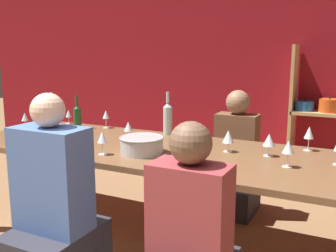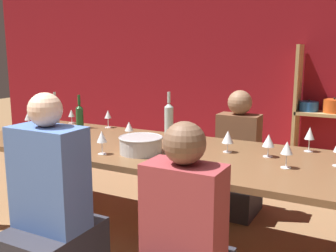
# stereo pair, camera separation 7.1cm
# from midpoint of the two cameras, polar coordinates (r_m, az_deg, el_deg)

# --- Properties ---
(wall_back_red) EXTENTS (8.80, 0.06, 2.70)m
(wall_back_red) POSITION_cam_midpoint_polar(r_m,az_deg,el_deg) (4.98, 12.07, 9.19)
(wall_back_red) COLOR maroon
(wall_back_red) RESTS_ON ground_plane
(dining_table) EXTENTS (3.17, 1.06, 0.77)m
(dining_table) POSITION_cam_midpoint_polar(r_m,az_deg,el_deg) (2.92, -1.58, -4.52)
(dining_table) COLOR brown
(dining_table) RESTS_ON ground_plane
(mixing_bowl) EXTENTS (0.31, 0.31, 0.12)m
(mixing_bowl) POSITION_cam_midpoint_polar(r_m,az_deg,el_deg) (2.76, -4.58, -2.69)
(mixing_bowl) COLOR #B7BABC
(mixing_bowl) RESTS_ON dining_table
(wine_bottle_green) EXTENTS (0.07, 0.07, 0.32)m
(wine_bottle_green) POSITION_cam_midpoint_polar(r_m,az_deg,el_deg) (3.94, -16.91, 2.00)
(wine_bottle_green) COLOR #B2C6C1
(wine_bottle_green) RESTS_ON dining_table
(wine_bottle_dark) EXTENTS (0.07, 0.07, 0.31)m
(wine_bottle_dark) POSITION_cam_midpoint_polar(r_m,az_deg,el_deg) (3.72, -13.56, 1.45)
(wine_bottle_dark) COLOR #1E4C23
(wine_bottle_dark) RESTS_ON dining_table
(wine_bottle_amber) EXTENTS (0.08, 0.08, 0.37)m
(wine_bottle_amber) POSITION_cam_midpoint_polar(r_m,az_deg,el_deg) (3.35, -0.64, 1.18)
(wine_bottle_amber) COLOR #B2C6C1
(wine_bottle_amber) RESTS_ON dining_table
(wine_glass_empty_a) EXTENTS (0.07, 0.07, 0.17)m
(wine_glass_empty_a) POSITION_cam_midpoint_polar(r_m,az_deg,el_deg) (3.69, -9.55, 1.56)
(wine_glass_empty_a) COLOR white
(wine_glass_empty_a) RESTS_ON dining_table
(wine_glass_red_a) EXTENTS (0.07, 0.07, 0.16)m
(wine_glass_red_a) POSITION_cam_midpoint_polar(r_m,az_deg,el_deg) (2.82, 2.32, -1.31)
(wine_glass_red_a) COLOR white
(wine_glass_red_a) RESTS_ON dining_table
(wine_glass_empty_b) EXTENTS (0.07, 0.07, 0.17)m
(wine_glass_empty_b) POSITION_cam_midpoint_polar(r_m,az_deg,el_deg) (2.51, 16.29, -3.05)
(wine_glass_empty_b) COLOR white
(wine_glass_empty_b) RESTS_ON dining_table
(wine_glass_empty_c) EXTENTS (0.07, 0.07, 0.17)m
(wine_glass_empty_c) POSITION_cam_midpoint_polar(r_m,az_deg,el_deg) (2.75, -10.23, -1.67)
(wine_glass_empty_c) COLOR white
(wine_glass_empty_c) RESTS_ON dining_table
(wine_glass_red_b) EXTENTS (0.07, 0.07, 0.18)m
(wine_glass_red_b) POSITION_cam_midpoint_polar(r_m,az_deg,el_deg) (2.97, 19.15, -1.04)
(wine_glass_red_b) COLOR white
(wine_glass_red_b) RESTS_ON dining_table
(wine_glass_white_a) EXTENTS (0.08, 0.08, 0.16)m
(wine_glass_white_a) POSITION_cam_midpoint_polar(r_m,az_deg,el_deg) (2.74, 13.73, -2.08)
(wine_glass_white_a) COLOR white
(wine_glass_white_a) RESTS_ON dining_table
(wine_glass_red_c) EXTENTS (0.08, 0.08, 0.16)m
(wine_glass_red_c) POSITION_cam_midpoint_polar(r_m,az_deg,el_deg) (2.81, 8.02, -1.61)
(wine_glass_red_c) COLOR white
(wine_glass_red_c) RESTS_ON dining_table
(wine_glass_white_b) EXTENTS (0.07, 0.07, 0.15)m
(wine_glass_white_b) POSITION_cam_midpoint_polar(r_m,az_deg,el_deg) (3.18, -6.42, -0.17)
(wine_glass_white_b) COLOR white
(wine_glass_white_b) RESTS_ON dining_table
(wine_glass_empty_d) EXTENTS (0.07, 0.07, 0.14)m
(wine_glass_empty_d) POSITION_cam_midpoint_polar(r_m,az_deg,el_deg) (3.98, -14.73, 1.67)
(wine_glass_empty_d) COLOR white
(wine_glass_empty_d) RESTS_ON dining_table
(wine_glass_red_e) EXTENTS (0.07, 0.07, 0.16)m
(wine_glass_red_e) POSITION_cam_midpoint_polar(r_m,az_deg,el_deg) (3.19, -20.88, -0.52)
(wine_glass_red_e) COLOR white
(wine_glass_red_e) RESTS_ON dining_table
(wine_glass_white_c) EXTENTS (0.06, 0.06, 0.15)m
(wine_glass_white_c) POSITION_cam_midpoint_polar(r_m,az_deg,el_deg) (3.85, -20.56, 1.18)
(wine_glass_white_c) COLOR white
(wine_glass_white_c) RESTS_ON dining_table
(cell_phone) EXTENTS (0.16, 0.14, 0.01)m
(cell_phone) POSITION_cam_midpoint_polar(r_m,az_deg,el_deg) (2.93, -14.56, -3.39)
(cell_phone) COLOR #1E2338
(cell_phone) RESTS_ON dining_table
(person_far_a) EXTENTS (0.37, 0.46, 1.14)m
(person_far_a) POSITION_cam_midpoint_polar(r_m,az_deg,el_deg) (3.65, 9.26, -6.06)
(person_far_a) COLOR #2D2D38
(person_far_a) RESTS_ON ground_plane
(person_near_b) EXTENTS (0.42, 0.53, 1.26)m
(person_near_b) POSITION_cam_midpoint_polar(r_m,az_deg,el_deg) (2.44, -16.93, -14.39)
(person_near_b) COLOR #2D2D38
(person_near_b) RESTS_ON ground_plane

